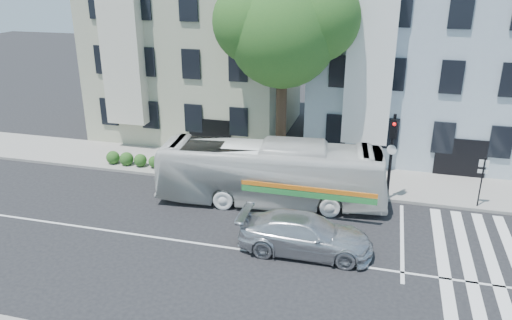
% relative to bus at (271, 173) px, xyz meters
% --- Properties ---
extents(ground, '(120.00, 120.00, 0.00)m').
position_rel_bus_xyz_m(ground, '(-0.39, -4.56, -1.50)').
color(ground, black).
rests_on(ground, ground).
extents(sidewalk_far, '(80.00, 4.00, 0.15)m').
position_rel_bus_xyz_m(sidewalk_far, '(-0.39, 3.44, -1.42)').
color(sidewalk_far, gray).
rests_on(sidewalk_far, ground).
extents(building_left, '(12.00, 10.00, 11.00)m').
position_rel_bus_xyz_m(building_left, '(-7.39, 10.44, 4.00)').
color(building_left, '#ADAE92').
rests_on(building_left, ground).
extents(building_right, '(12.00, 10.00, 11.00)m').
position_rel_bus_xyz_m(building_right, '(6.61, 10.44, 4.00)').
color(building_right, '#A2B1C1').
rests_on(building_right, ground).
extents(street_tree, '(7.30, 5.90, 11.10)m').
position_rel_bus_xyz_m(street_tree, '(-0.33, 4.18, 6.34)').
color(street_tree, '#2D2116').
rests_on(street_tree, ground).
extents(bus, '(3.67, 10.95, 2.99)m').
position_rel_bus_xyz_m(bus, '(0.00, 0.00, 0.00)').
color(bus, silver).
rests_on(bus, ground).
extents(sedan, '(2.24, 5.31, 1.53)m').
position_rel_bus_xyz_m(sedan, '(2.36, -4.01, -0.73)').
color(sedan, silver).
rests_on(sedan, ground).
extents(hedge, '(8.16, 4.09, 0.70)m').
position_rel_bus_xyz_m(hedge, '(-5.45, 2.24, -1.00)').
color(hedge, '#225C1D').
rests_on(hedge, sidewalk_far).
extents(traffic_signal, '(0.44, 0.54, 4.36)m').
position_rel_bus_xyz_m(traffic_signal, '(5.39, 1.38, 1.32)').
color(traffic_signal, black).
rests_on(traffic_signal, ground).
extents(far_sign_pole, '(0.44, 0.16, 2.42)m').
position_rel_bus_xyz_m(far_sign_pole, '(9.50, 1.81, 0.19)').
color(far_sign_pole, black).
rests_on(far_sign_pole, sidewalk_far).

